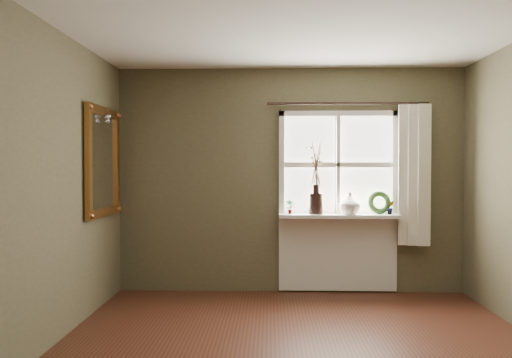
{
  "coord_description": "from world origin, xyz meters",
  "views": [
    {
      "loc": [
        -0.23,
        -3.55,
        1.46
      ],
      "look_at": [
        -0.38,
        1.55,
        1.33
      ],
      "focal_mm": 35.0,
      "sensor_mm": 36.0,
      "label": 1
    }
  ],
  "objects": [
    {
      "name": "wreath",
      "position": [
        1.01,
        2.16,
        1.02
      ],
      "size": [
        0.28,
        0.14,
        0.27
      ],
      "primitive_type": "torus",
      "rotation": [
        1.36,
        0.0,
        0.1
      ],
      "color": "#2B4B21",
      "rests_on": "window_sill"
    },
    {
      "name": "ceiling",
      "position": [
        0.0,
        0.0,
        2.6
      ],
      "size": [
        4.5,
        4.5,
        0.0
      ],
      "primitive_type": "plane",
      "color": "silver",
      "rests_on": "ground"
    },
    {
      "name": "potted_plant_left",
      "position": [
        -0.01,
        2.12,
        1.0
      ],
      "size": [
        0.1,
        0.07,
        0.16
      ],
      "primitive_type": "imported",
      "rotation": [
        0.0,
        0.0,
        0.19
      ],
      "color": "#2B4B21",
      "rests_on": "window_sill"
    },
    {
      "name": "gilt_mirror",
      "position": [
        -1.96,
        1.57,
        1.51
      ],
      "size": [
        0.1,
        0.95,
        1.13
      ],
      "color": "white",
      "rests_on": "wall_left"
    },
    {
      "name": "cream_vase",
      "position": [
        0.67,
        2.12,
        1.04
      ],
      "size": [
        0.25,
        0.25,
        0.25
      ],
      "primitive_type": "imported",
      "rotation": [
        0.0,
        0.0,
        -0.05
      ],
      "color": "silver",
      "rests_on": "window_sill"
    },
    {
      "name": "window_apron",
      "position": [
        0.55,
        2.23,
        0.46
      ],
      "size": [
        1.36,
        0.04,
        0.88
      ],
      "primitive_type": "cube",
      "color": "white",
      "rests_on": "ground"
    },
    {
      "name": "wall_front",
      "position": [
        0.0,
        -2.3,
        1.3
      ],
      "size": [
        4.0,
        0.1,
        2.6
      ],
      "primitive_type": "cube",
      "color": "brown",
      "rests_on": "ground"
    },
    {
      "name": "curtain",
      "position": [
        1.39,
        2.13,
        1.37
      ],
      "size": [
        0.36,
        0.12,
        1.59
      ],
      "primitive_type": "cube",
      "color": "beige",
      "rests_on": "wall_back"
    },
    {
      "name": "wall_back",
      "position": [
        0.0,
        2.3,
        1.3
      ],
      "size": [
        4.0,
        0.1,
        2.6
      ],
      "primitive_type": "cube",
      "color": "brown",
      "rests_on": "ground"
    },
    {
      "name": "window_frame",
      "position": [
        0.55,
        2.23,
        1.48
      ],
      "size": [
        1.36,
        0.06,
        1.24
      ],
      "color": "white",
      "rests_on": "wall_back"
    },
    {
      "name": "potted_plant_right",
      "position": [
        1.13,
        2.12,
        1.0
      ],
      "size": [
        0.1,
        0.08,
        0.15
      ],
      "primitive_type": "imported",
      "rotation": [
        0.0,
        0.0,
        0.18
      ],
      "color": "#2B4B21",
      "rests_on": "window_sill"
    },
    {
      "name": "window_sill",
      "position": [
        0.55,
        2.12,
        0.9
      ],
      "size": [
        1.36,
        0.26,
        0.04
      ],
      "primitive_type": "cube",
      "color": "white",
      "rests_on": "wall_back"
    },
    {
      "name": "dark_jug",
      "position": [
        0.29,
        2.12,
        1.04
      ],
      "size": [
        0.2,
        0.2,
        0.24
      ],
      "primitive_type": "cylinder",
      "rotation": [
        0.0,
        0.0,
        -0.25
      ],
      "color": "black",
      "rests_on": "window_sill"
    },
    {
      "name": "wall_left",
      "position": [
        -2.05,
        0.0,
        1.3
      ],
      "size": [
        0.1,
        4.5,
        2.6
      ],
      "primitive_type": "cube",
      "color": "brown",
      "rests_on": "ground"
    },
    {
      "name": "curtain_rod",
      "position": [
        0.65,
        2.17,
        2.18
      ],
      "size": [
        1.84,
        0.03,
        0.03
      ],
      "primitive_type": "cylinder",
      "rotation": [
        0.0,
        1.57,
        0.0
      ],
      "color": "black",
      "rests_on": "wall_back"
    }
  ]
}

